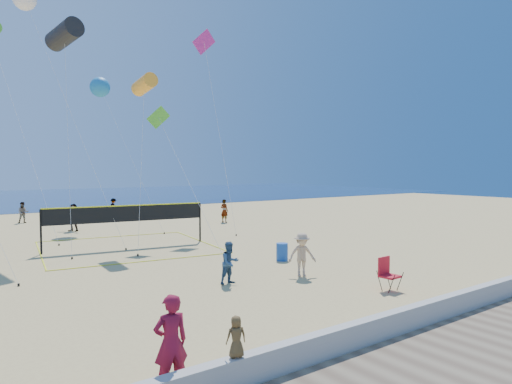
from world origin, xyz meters
TOP-DOWN VIEW (x-y plane):
  - ground at (0.00, 0.00)m, footprint 120.00×120.00m
  - seawall at (0.00, -3.00)m, footprint 32.00×0.30m
  - woman at (-3.86, -2.36)m, footprint 0.71×0.49m
  - toddler at (-2.79, -3.00)m, footprint 0.45×0.36m
  - bystander_a at (1.40, 3.77)m, footprint 0.81×0.66m
  - bystander_b at (4.33, 3.11)m, footprint 1.27×1.07m
  - far_person_1 at (0.41, 21.79)m, footprint 1.46×1.71m
  - far_person_2 at (11.29, 20.04)m, footprint 0.65×0.78m
  - far_person_3 at (-1.56, 28.80)m, footprint 0.88×0.74m
  - far_person_4 at (6.03, 30.43)m, footprint 0.78×1.09m
  - camp_chair at (5.34, -0.19)m, footprint 0.65×0.79m
  - trash_barrel at (5.62, 5.92)m, footprint 0.66×0.66m
  - volleyball_net at (1.08, 13.49)m, footprint 9.56×9.43m
  - kite_1 at (-1.42, 15.44)m, footprint 1.55×4.94m
  - kite_2 at (2.25, 13.68)m, footprint 2.07×3.87m
  - kite_4 at (3.28, 13.65)m, footprint 1.33×6.78m
  - kite_5 at (8.07, 17.19)m, footprint 1.83×4.03m
  - kite_7 at (2.88, 23.53)m, footprint 2.82×7.44m

SIDE VIEW (x-z plane):
  - ground at x=0.00m, z-range 0.00..0.00m
  - seawall at x=0.00m, z-range 0.00..0.60m
  - trash_barrel at x=5.62m, z-range 0.00..0.80m
  - camp_chair at x=5.34m, z-range 0.02..1.29m
  - far_person_4 at x=6.03m, z-range 0.00..1.53m
  - bystander_a at x=1.40m, z-range 0.00..1.56m
  - far_person_3 at x=-1.56m, z-range 0.00..1.63m
  - bystander_b at x=4.33m, z-range 0.00..1.71m
  - far_person_2 at x=11.29m, z-range 0.00..1.81m
  - far_person_1 at x=0.41m, z-range 0.00..1.86m
  - woman at x=-3.86m, z-range 0.00..1.86m
  - toddler at x=-2.79m, z-range 0.60..1.41m
  - volleyball_net at x=1.08m, z-range 0.41..2.69m
  - kite_4 at x=3.28m, z-range 2.67..10.47m
  - kite_2 at x=2.25m, z-range 4.12..13.45m
  - kite_7 at x=2.88m, z-range 4.70..15.54m
  - kite_1 at x=-1.42m, z-range 5.28..17.24m
  - kite_5 at x=8.07m, z-range 5.26..19.00m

